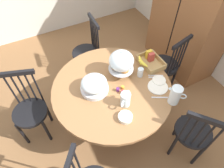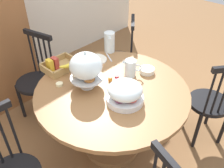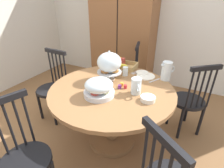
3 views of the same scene
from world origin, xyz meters
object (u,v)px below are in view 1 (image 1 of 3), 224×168
windsor_chair_facing_door (193,133)px  pastry_stand_with_dome (121,62)px  windsor_chair_near_window (30,111)px  fruit_platter_covered (94,85)px  dining_table (112,97)px  china_plate_small (159,80)px  cereal_bowl (125,117)px  butter_dish (128,60)px  orange_juice_pitcher (125,100)px  windsor_chair_far_side (165,66)px  china_plate_large (158,87)px  windsor_chair_host_seat (87,53)px  milk_pitcher (175,96)px  wooden_armoire (193,9)px  drinking_glass (140,72)px  cereal_basket (149,61)px

windsor_chair_facing_door → pastry_stand_with_dome: (-0.88, -0.41, 0.49)m
windsor_chair_near_window → pastry_stand_with_dome: pastry_stand_with_dome is taller
fruit_platter_covered → dining_table: bearing=75.7°
windsor_chair_facing_door → china_plate_small: windsor_chair_facing_door is taller
china_plate_small → cereal_bowl: cereal_bowl is taller
dining_table → fruit_platter_covered: bearing=-104.3°
cereal_bowl → butter_dish: size_ratio=2.33×
dining_table → windsor_chair_near_window: bearing=-109.9°
dining_table → butter_dish: (-0.28, 0.37, 0.20)m
windsor_chair_facing_door → orange_juice_pitcher: size_ratio=5.97×
butter_dish → windsor_chair_far_side: bearing=82.2°
china_plate_large → cereal_bowl: size_ratio=1.57×
windsor_chair_host_seat → windsor_chair_near_window: bearing=-57.4°
milk_pitcher → butter_dish: milk_pitcher is taller
wooden_armoire → windsor_chair_host_seat: wooden_armoire is taller
orange_juice_pitcher → cereal_bowl: 0.18m
wooden_armoire → drinking_glass: 1.31m
butter_dish → windsor_chair_near_window: bearing=-92.2°
china_plate_small → butter_dish: same height
windsor_chair_near_window → drinking_glass: size_ratio=8.86×
dining_table → windsor_chair_host_seat: windsor_chair_host_seat is taller
windsor_chair_facing_door → cereal_basket: 0.94m
windsor_chair_near_window → fruit_platter_covered: 0.85m
windsor_chair_near_window → china_plate_large: windsor_chair_near_window is taller
windsor_chair_near_window → windsor_chair_far_side: 1.85m
dining_table → fruit_platter_covered: 0.34m
windsor_chair_far_side → china_plate_large: windsor_chair_far_side is taller
windsor_chair_far_side → pastry_stand_with_dome: bearing=-84.3°
cereal_bowl → windsor_chair_host_seat: bearing=173.9°
cereal_basket → china_plate_large: size_ratio=1.44×
pastry_stand_with_dome → china_plate_large: size_ratio=1.56×
orange_juice_pitcher → windsor_chair_far_side: bearing=116.3°
windsor_chair_near_window → pastry_stand_with_dome: bearing=79.3°
cereal_basket → cereal_bowl: (0.52, -0.63, -0.02)m
dining_table → windsor_chair_near_window: 0.96m
china_plate_small → cereal_bowl: bearing=-67.3°
windsor_chair_near_window → china_plate_large: 1.48m
fruit_platter_covered → orange_juice_pitcher: size_ratio=1.84×
windsor_chair_host_seat → drinking_glass: (0.95, 0.28, 0.34)m
china_plate_small → drinking_glass: drinking_glass is taller
pastry_stand_with_dome → windsor_chair_near_window: bearing=-100.7°
wooden_armoire → windsor_chair_far_side: bearing=-60.6°
windsor_chair_host_seat → pastry_stand_with_dome: 0.97m
windsor_chair_host_seat → fruit_platter_covered: (0.91, -0.27, 0.37)m
windsor_chair_near_window → cereal_bowl: size_ratio=6.96×
windsor_chair_facing_door → windsor_chair_host_seat: same height
milk_pitcher → cereal_bowl: milk_pitcher is taller
cereal_bowl → windsor_chair_facing_door: bearing=61.3°
milk_pitcher → windsor_chair_host_seat: bearing=-164.7°
fruit_platter_covered → orange_juice_pitcher: 0.37m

